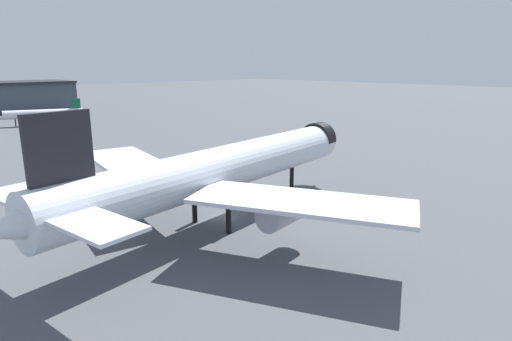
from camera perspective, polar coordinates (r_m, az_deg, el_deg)
name	(u,v)px	position (r m, az deg, el deg)	size (l,w,h in m)	color
ground	(225,217)	(69.35, -4.14, -6.16)	(900.00, 900.00, 0.00)	#4C4F54
airliner_near_gate	(222,169)	(64.49, -4.57, 0.16)	(67.37, 60.90, 19.24)	silver
airliner_far_taxiway	(43,114)	(190.48, -26.53, 6.74)	(33.27, 29.61, 10.11)	silver
baggage_cart_trailing	(160,166)	(101.34, -12.72, 0.63)	(2.42, 2.72, 1.82)	black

